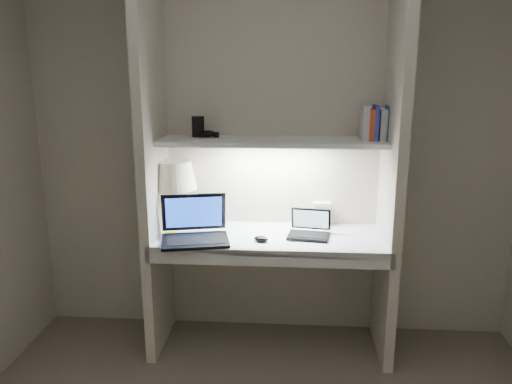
# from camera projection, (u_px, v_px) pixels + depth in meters

# --- Properties ---
(back_wall) EXTENTS (3.20, 0.01, 2.50)m
(back_wall) POSITION_uv_depth(u_px,v_px,m) (273.00, 153.00, 3.30)
(back_wall) COLOR beige
(back_wall) RESTS_ON floor
(alcove_panel_left) EXTENTS (0.06, 0.55, 2.50)m
(alcove_panel_left) POSITION_uv_depth(u_px,v_px,m) (153.00, 159.00, 3.08)
(alcove_panel_left) COLOR beige
(alcove_panel_left) RESTS_ON floor
(alcove_panel_right) EXTENTS (0.06, 0.55, 2.50)m
(alcove_panel_right) POSITION_uv_depth(u_px,v_px,m) (393.00, 162.00, 2.98)
(alcove_panel_right) COLOR beige
(alcove_panel_right) RESTS_ON floor
(desk) EXTENTS (1.40, 0.55, 0.04)m
(desk) POSITION_uv_depth(u_px,v_px,m) (270.00, 238.00, 3.15)
(desk) COLOR white
(desk) RESTS_ON alcove_panel_left
(desk_apron) EXTENTS (1.46, 0.03, 0.10)m
(desk_apron) POSITION_uv_depth(u_px,v_px,m) (268.00, 258.00, 2.91)
(desk_apron) COLOR silver
(desk_apron) RESTS_ON desk
(shelf) EXTENTS (1.40, 0.36, 0.03)m
(shelf) POSITION_uv_depth(u_px,v_px,m) (272.00, 142.00, 3.10)
(shelf) COLOR silver
(shelf) RESTS_ON back_wall
(strip_light) EXTENTS (0.60, 0.04, 0.02)m
(strip_light) POSITION_uv_depth(u_px,v_px,m) (272.00, 145.00, 3.10)
(strip_light) COLOR white
(strip_light) RESTS_ON shelf
(table_lamp) EXTENTS (0.31, 0.31, 0.45)m
(table_lamp) POSITION_uv_depth(u_px,v_px,m) (173.00, 183.00, 3.23)
(table_lamp) COLOR white
(table_lamp) RESTS_ON desk
(laptop_main) EXTENTS (0.47, 0.42, 0.27)m
(laptop_main) POSITION_uv_depth(u_px,v_px,m) (195.00, 230.00, 3.06)
(laptop_main) COLOR black
(laptop_main) RESTS_ON desk
(laptop_netbook) EXTENTS (0.28, 0.26, 0.16)m
(laptop_netbook) POSITION_uv_depth(u_px,v_px,m) (309.00, 230.00, 3.13)
(laptop_netbook) COLOR black
(laptop_netbook) RESTS_ON desk
(speaker) EXTENTS (0.12, 0.09, 0.16)m
(speaker) POSITION_uv_depth(u_px,v_px,m) (322.00, 214.00, 3.32)
(speaker) COLOR silver
(speaker) RESTS_ON desk
(mouse) EXTENTS (0.11, 0.09, 0.03)m
(mouse) POSITION_uv_depth(u_px,v_px,m) (261.00, 239.00, 3.03)
(mouse) COLOR black
(mouse) RESTS_ON desk
(cable_coil) EXTENTS (0.12, 0.12, 0.01)m
(cable_coil) POSITION_uv_depth(u_px,v_px,m) (299.00, 237.00, 3.09)
(cable_coil) COLOR black
(cable_coil) RESTS_ON desk
(sticky_note) EXTENTS (0.07, 0.07, 0.00)m
(sticky_note) POSITION_uv_depth(u_px,v_px,m) (171.00, 232.00, 3.21)
(sticky_note) COLOR yellow
(sticky_note) RESTS_ON desk
(book_row) EXTENTS (0.20, 0.14, 0.21)m
(book_row) POSITION_uv_depth(u_px,v_px,m) (378.00, 124.00, 3.03)
(book_row) COLOR silver
(book_row) RESTS_ON shelf
(shelf_box) EXTENTS (0.08, 0.06, 0.13)m
(shelf_box) POSITION_uv_depth(u_px,v_px,m) (198.00, 127.00, 3.19)
(shelf_box) COLOR black
(shelf_box) RESTS_ON shelf
(shelf_gadget) EXTENTS (0.11, 0.08, 0.05)m
(shelf_gadget) POSITION_uv_depth(u_px,v_px,m) (207.00, 134.00, 3.17)
(shelf_gadget) COLOR black
(shelf_gadget) RESTS_ON shelf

